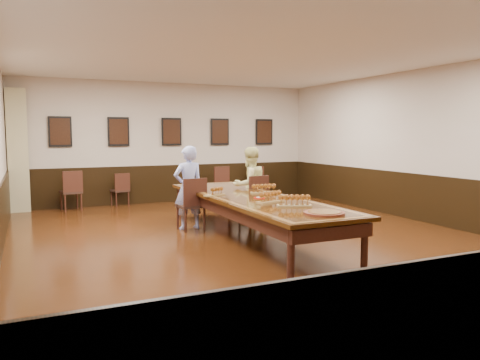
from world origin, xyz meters
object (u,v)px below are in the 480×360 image
spare_chair_b (120,189)px  carved_platter (324,213)px  spare_chair_a (71,191)px  spare_chair_c (218,184)px  spare_chair_d (255,182)px  person_woman (250,185)px  chair_man (191,204)px  conference_table (252,205)px  person_man (188,188)px  chair_woman (253,200)px

spare_chair_b → carved_platter: size_ratio=1.45×
spare_chair_a → spare_chair_c: 3.79m
spare_chair_d → person_woman: 3.92m
chair_man → conference_table: bearing=116.5°
spare_chair_a → spare_chair_c: size_ratio=1.00×
spare_chair_d → person_man: person_man is taller
chair_woman → spare_chair_d: (1.81, 3.56, -0.04)m
spare_chair_a → person_woman: 4.55m
conference_table → carved_platter: carved_platter is taller
person_woman → conference_table: person_woman is taller
carved_platter → person_man: bearing=104.4°
spare_chair_c → spare_chair_d: (1.27, 0.33, -0.02)m
chair_man → person_man: bearing=-90.0°
chair_woman → carved_platter: (-0.51, -3.27, 0.27)m
chair_woman → spare_chair_c: size_ratio=1.04×
spare_chair_c → person_man: size_ratio=0.60×
chair_man → spare_chair_a: (-1.91, 3.34, -0.02)m
spare_chair_a → chair_woman: bearing=125.4°
chair_man → spare_chair_c: (1.88, 3.28, -0.02)m
spare_chair_b → chair_man: bearing=88.7°
spare_chair_b → conference_table: bearing=94.4°
spare_chair_b → conference_table: spare_chair_b is taller
spare_chair_a → spare_chair_b: size_ratio=1.14×
spare_chair_b → conference_table: (1.43, -4.80, 0.19)m
conference_table → carved_platter: bearing=-86.8°
conference_table → carved_platter: (0.11, -2.03, 0.16)m
chair_man → spare_chair_a: size_ratio=1.04×
person_woman → spare_chair_c: bearing=-109.7°
spare_chair_b → person_woman: size_ratio=0.54×
chair_man → spare_chair_d: (3.16, 3.62, -0.05)m
chair_man → carved_platter: bearing=99.5°
spare_chair_c → person_man: bearing=53.5°
spare_chair_d → conference_table: size_ratio=0.18×
chair_man → spare_chair_b: 3.69m
spare_chair_a → person_man: (1.90, -3.23, 0.32)m
chair_man → chair_woman: chair_man is taller
spare_chair_a → person_man: bearing=111.1°
chair_man → spare_chair_c: 3.79m
person_man → person_woman: bearing=177.1°
chair_woman → conference_table: (-0.62, -1.24, 0.11)m
spare_chair_a → person_man: person_man is taller
spare_chair_b → spare_chair_c: spare_chair_c is taller
chair_woman → conference_table: chair_woman is taller
spare_chair_a → carved_platter: 7.11m
chair_man → conference_table: chair_man is taller
spare_chair_c → person_woman: bearing=74.2°
spare_chair_b → person_woman: 4.03m
chair_woman → person_woman: bearing=-90.0°
chair_man → carved_platter: (0.84, -3.21, 0.26)m
spare_chair_c → spare_chair_d: 1.32m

